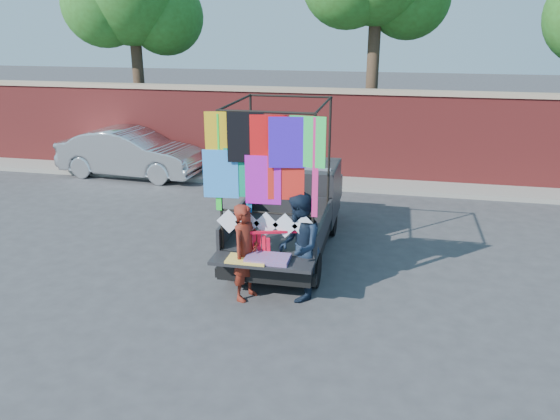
% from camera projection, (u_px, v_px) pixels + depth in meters
% --- Properties ---
extents(ground, '(90.00, 90.00, 0.00)m').
position_uv_depth(ground, '(283.00, 281.00, 9.70)').
color(ground, '#38383A').
rests_on(ground, ground).
extents(brick_wall, '(30.00, 0.45, 2.61)m').
position_uv_depth(brick_wall, '(332.00, 134.00, 15.75)').
color(brick_wall, maroon).
rests_on(brick_wall, ground).
extents(curb, '(30.00, 1.20, 0.12)m').
position_uv_depth(curb, '(328.00, 182.00, 15.51)').
color(curb, gray).
rests_on(curb, ground).
extents(pickup_truck, '(1.96, 4.92, 3.10)m').
position_uv_depth(pickup_truck, '(294.00, 206.00, 11.22)').
color(pickup_truck, black).
rests_on(pickup_truck, ground).
extents(sedan, '(4.41, 1.82, 1.42)m').
position_uv_depth(sedan, '(131.00, 153.00, 16.18)').
color(sedan, silver).
rests_on(sedan, ground).
extents(woman, '(0.58, 0.70, 1.64)m').
position_uv_depth(woman, '(246.00, 252.00, 8.88)').
color(woman, maroon).
rests_on(woman, ground).
extents(man, '(0.81, 0.97, 1.81)m').
position_uv_depth(man, '(299.00, 247.00, 8.87)').
color(man, '#142033').
rests_on(man, ground).
extents(streamer_bundle, '(0.91, 0.33, 0.65)m').
position_uv_depth(streamer_bundle, '(266.00, 243.00, 8.85)').
color(streamer_bundle, red).
rests_on(streamer_bundle, ground).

